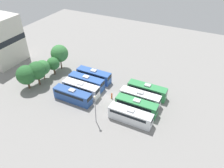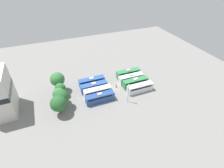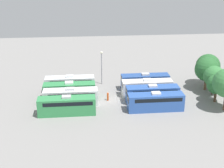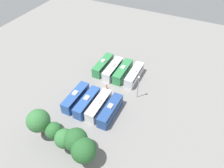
{
  "view_description": "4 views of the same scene",
  "coord_description": "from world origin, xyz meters",
  "px_view_note": "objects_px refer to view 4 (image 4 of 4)",
  "views": [
    {
      "loc": [
        -39.35,
        -20.33,
        36.11
      ],
      "look_at": [
        1.78,
        0.24,
        3.27
      ],
      "focal_mm": 35.0,
      "sensor_mm": 36.0,
      "label": 1
    },
    {
      "loc": [
        -50.03,
        21.31,
        41.67
      ],
      "look_at": [
        -1.34,
        1.85,
        3.36
      ],
      "focal_mm": 28.0,
      "sensor_mm": 36.0,
      "label": 2
    },
    {
      "loc": [
        55.97,
        -5.11,
        25.23
      ],
      "look_at": [
        -1.64,
        0.51,
        2.74
      ],
      "focal_mm": 50.0,
      "sensor_mm": 36.0,
      "label": 3
    },
    {
      "loc": [
        -21.51,
        40.73,
        43.32
      ],
      "look_at": [
        -1.33,
        -0.95,
        2.02
      ],
      "focal_mm": 35.0,
      "sensor_mm": 36.0,
      "label": 4
    }
  ],
  "objects_px": {
    "bus_7": "(76,97)",
    "worker_person": "(107,86)",
    "bus_6": "(87,102)",
    "tree_4": "(38,121)",
    "tree_3": "(54,130)",
    "bus_1": "(123,71)",
    "bus_5": "(99,105)",
    "tree_1": "(76,140)",
    "tree_2": "(64,139)",
    "light_pole": "(138,83)",
    "bus_3": "(103,65)",
    "bus_4": "(110,110)",
    "tree_0": "(84,150)",
    "bus_2": "(113,69)",
    "bus_0": "(134,75)"
  },
  "relations": [
    {
      "from": "bus_6",
      "to": "bus_5",
      "type": "bearing_deg",
      "value": -173.82
    },
    {
      "from": "bus_3",
      "to": "light_pole",
      "type": "distance_m",
      "value": 16.36
    },
    {
      "from": "bus_1",
      "to": "tree_2",
      "type": "relative_size",
      "value": 1.66
    },
    {
      "from": "tree_0",
      "to": "tree_1",
      "type": "distance_m",
      "value": 3.01
    },
    {
      "from": "bus_5",
      "to": "tree_3",
      "type": "height_order",
      "value": "tree_3"
    },
    {
      "from": "bus_6",
      "to": "tree_3",
      "type": "height_order",
      "value": "tree_3"
    },
    {
      "from": "bus_6",
      "to": "light_pole",
      "type": "height_order",
      "value": "light_pole"
    },
    {
      "from": "bus_0",
      "to": "bus_7",
      "type": "distance_m",
      "value": 19.04
    },
    {
      "from": "tree_3",
      "to": "tree_4",
      "type": "bearing_deg",
      "value": 3.23
    },
    {
      "from": "worker_person",
      "to": "tree_4",
      "type": "bearing_deg",
      "value": 73.31
    },
    {
      "from": "bus_7",
      "to": "worker_person",
      "type": "height_order",
      "value": "bus_7"
    },
    {
      "from": "bus_1",
      "to": "tree_0",
      "type": "height_order",
      "value": "tree_0"
    },
    {
      "from": "bus_1",
      "to": "bus_4",
      "type": "bearing_deg",
      "value": 102.51
    },
    {
      "from": "tree_1",
      "to": "tree_2",
      "type": "distance_m",
      "value": 2.75
    },
    {
      "from": "bus_1",
      "to": "bus_6",
      "type": "bearing_deg",
      "value": 78.62
    },
    {
      "from": "bus_6",
      "to": "light_pole",
      "type": "relative_size",
      "value": 1.35
    },
    {
      "from": "bus_5",
      "to": "bus_4",
      "type": "bearing_deg",
      "value": 175.56
    },
    {
      "from": "bus_5",
      "to": "bus_1",
      "type": "bearing_deg",
      "value": -89.65
    },
    {
      "from": "bus_1",
      "to": "worker_person",
      "type": "distance_m",
      "value": 7.7
    },
    {
      "from": "bus_0",
      "to": "light_pole",
      "type": "bearing_deg",
      "value": 117.88
    },
    {
      "from": "bus_2",
      "to": "tree_3",
      "type": "height_order",
      "value": "tree_3"
    },
    {
      "from": "light_pole",
      "to": "bus_3",
      "type": "bearing_deg",
      "value": -26.43
    },
    {
      "from": "tree_2",
      "to": "tree_4",
      "type": "bearing_deg",
      "value": -5.32
    },
    {
      "from": "bus_3",
      "to": "bus_7",
      "type": "height_order",
      "value": "same"
    },
    {
      "from": "tree_3",
      "to": "worker_person",
      "type": "bearing_deg",
      "value": -97.28
    },
    {
      "from": "bus_5",
      "to": "tree_0",
      "type": "bearing_deg",
      "value": 107.18
    },
    {
      "from": "worker_person",
      "to": "bus_3",
      "type": "bearing_deg",
      "value": -56.09
    },
    {
      "from": "tree_2",
      "to": "tree_4",
      "type": "distance_m",
      "value": 7.32
    },
    {
      "from": "bus_0",
      "to": "tree_1",
      "type": "relative_size",
      "value": 1.43
    },
    {
      "from": "bus_4",
      "to": "tree_3",
      "type": "height_order",
      "value": "tree_3"
    },
    {
      "from": "bus_2",
      "to": "light_pole",
      "type": "xyz_separation_m",
      "value": [
        -10.64,
        6.56,
        3.39
      ]
    },
    {
      "from": "tree_3",
      "to": "bus_1",
      "type": "bearing_deg",
      "value": -98.94
    },
    {
      "from": "bus_5",
      "to": "bus_6",
      "type": "height_order",
      "value": "same"
    },
    {
      "from": "bus_5",
      "to": "tree_1",
      "type": "height_order",
      "value": "tree_1"
    },
    {
      "from": "bus_2",
      "to": "tree_2",
      "type": "distance_m",
      "value": 28.86
    },
    {
      "from": "bus_4",
      "to": "bus_3",
      "type": "bearing_deg",
      "value": -57.03
    },
    {
      "from": "bus_7",
      "to": "tree_1",
      "type": "height_order",
      "value": "tree_1"
    },
    {
      "from": "bus_1",
      "to": "bus_6",
      "type": "height_order",
      "value": "same"
    },
    {
      "from": "bus_6",
      "to": "tree_4",
      "type": "bearing_deg",
      "value": 68.62
    },
    {
      "from": "bus_0",
      "to": "tree_1",
      "type": "distance_m",
      "value": 28.73
    },
    {
      "from": "bus_3",
      "to": "bus_4",
      "type": "relative_size",
      "value": 1.0
    },
    {
      "from": "bus_1",
      "to": "worker_person",
      "type": "relative_size",
      "value": 5.64
    },
    {
      "from": "tree_1",
      "to": "tree_3",
      "type": "bearing_deg",
      "value": -3.64
    },
    {
      "from": "tree_4",
      "to": "tree_3",
      "type": "bearing_deg",
      "value": -176.77
    },
    {
      "from": "bus_7",
      "to": "light_pole",
      "type": "bearing_deg",
      "value": -147.95
    },
    {
      "from": "bus_5",
      "to": "light_pole",
      "type": "height_order",
      "value": "light_pole"
    },
    {
      "from": "bus_0",
      "to": "light_pole",
      "type": "height_order",
      "value": "light_pole"
    },
    {
      "from": "bus_7",
      "to": "tree_2",
      "type": "xyz_separation_m",
      "value": [
        -6.01,
        13.19,
        2.23
      ]
    },
    {
      "from": "bus_4",
      "to": "bus_7",
      "type": "xyz_separation_m",
      "value": [
        10.4,
        -0.11,
        0.0
      ]
    },
    {
      "from": "bus_7",
      "to": "worker_person",
      "type": "bearing_deg",
      "value": -121.37
    }
  ]
}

